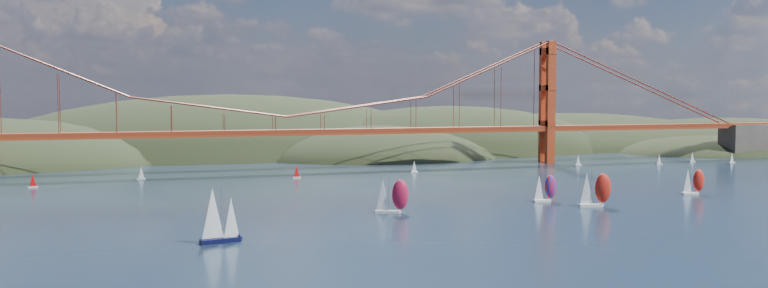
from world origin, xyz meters
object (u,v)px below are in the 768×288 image
(racer_0, at_px, (391,195))
(racer_rwb, at_px, (545,188))
(racer_2, at_px, (693,181))
(racer_1, at_px, (594,189))
(sloop_navy, at_px, (218,216))

(racer_0, distance_m, racer_rwb, 49.39)
(racer_0, bearing_deg, racer_2, 21.43)
(racer_0, xyz_separation_m, racer_2, (100.97, 5.91, -0.58))
(racer_1, height_order, racer_2, racer_1)
(racer_2, bearing_deg, racer_1, -160.80)
(racer_2, xyz_separation_m, racer_rwb, (-51.97, 0.34, -0.05))
(sloop_navy, bearing_deg, racer_2, 1.20)
(sloop_navy, relative_size, racer_0, 1.28)
(sloop_navy, relative_size, racer_1, 1.22)
(racer_2, height_order, racer_rwb, racer_2)
(racer_1, bearing_deg, racer_rwb, 132.20)
(sloop_navy, distance_m, racer_1, 105.55)
(racer_0, relative_size, racer_2, 1.14)
(racer_0, height_order, racer_1, racer_1)
(sloop_navy, xyz_separation_m, racer_1, (103.83, 18.99, -0.71))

